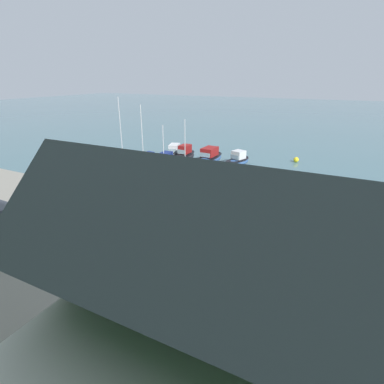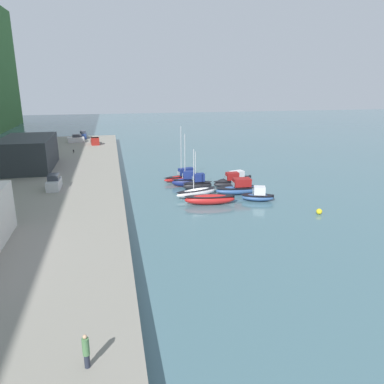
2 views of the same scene
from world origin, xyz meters
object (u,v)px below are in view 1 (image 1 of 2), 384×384
moored_boat_2 (166,165)px  moored_boat_7 (184,156)px  moored_boat_1 (186,173)px  moored_boat_3 (146,165)px  moored_boat_5 (237,160)px  parked_car_3 (3,222)px  moored_boat_4 (125,163)px  moored_boat_8 (174,153)px  mooring_buoy_1 (296,160)px  moored_boat_6 (208,159)px  moored_boat_0 (219,175)px

moored_boat_2 → moored_boat_7: 5.75m
moored_boat_1 → moored_boat_3: 5.92m
moored_boat_5 → parked_car_3: parked_car_3 is taller
moored_boat_4 → moored_boat_7: 8.88m
moored_boat_2 → moored_boat_7: size_ratio=1.07×
moored_boat_8 → mooring_buoy_1: size_ratio=9.38×
moored_boat_1 → moored_boat_3: size_ratio=0.84×
moored_boat_1 → moored_boat_6: size_ratio=0.95×
moored_boat_0 → moored_boat_7: (7.96, -5.72, 0.16)m
moored_boat_2 → moored_boat_3: moored_boat_3 is taller
moored_boat_5 → moored_boat_7: moored_boat_7 is taller
moored_boat_5 → moored_boat_7: 8.02m
moored_boat_0 → moored_boat_1: bearing=21.3°
moored_boat_0 → moored_boat_8: moored_boat_8 is taller
moored_boat_0 → moored_boat_6: (4.08, -5.98, 0.14)m
moored_boat_3 → moored_boat_0: bearing=-160.6°
moored_boat_4 → moored_boat_8: moored_boat_4 is taller
moored_boat_7 → mooring_buoy_1: bearing=-153.8°
moored_boat_3 → moored_boat_5: size_ratio=1.70×
moored_boat_4 → moored_boat_7: moored_boat_4 is taller
moored_boat_2 → moored_boat_4: 6.04m
moored_boat_2 → moored_boat_6: (-3.65, -6.00, -0.10)m
moored_boat_5 → moored_boat_3: bearing=59.7°
moored_boat_2 → mooring_buoy_1: (-14.93, -13.28, -0.62)m
moored_boat_1 → parked_car_3: (3.39, 21.16, 1.81)m
moored_boat_0 → moored_boat_6: 7.24m
moored_boat_8 → moored_boat_4: bearing=54.1°
parked_car_3 → mooring_buoy_1: bearing=158.9°
moored_boat_4 → parked_car_3: moored_boat_4 is taller
moored_boat_8 → mooring_buoy_1: bearing=-179.3°
moored_boat_5 → moored_boat_6: (3.95, 1.48, 0.13)m
moored_boat_0 → parked_car_3: size_ratio=1.80×
moored_boat_7 → parked_car_3: parked_car_3 is taller
moored_boat_2 → mooring_buoy_1: moored_boat_2 is taller
moored_boat_1 → moored_boat_8: bearing=-69.4°
moored_boat_5 → moored_boat_8: 10.64m
moored_boat_8 → moored_boat_7: bearing=130.7°
moored_boat_1 → moored_boat_6: moored_boat_1 is taller
moored_boat_4 → moored_boat_6: bearing=-159.1°
moored_boat_7 → mooring_buoy_1: 16.94m
moored_boat_8 → parked_car_3: bearing=79.2°
moored_boat_3 → moored_boat_4: bearing=9.2°
moored_boat_6 → moored_boat_8: size_ratio=1.07×
parked_car_3 → moored_boat_2: bearing=-177.9°
moored_boat_4 → parked_car_3: (-6.22, 21.15, 1.65)m
moored_boat_6 → mooring_buoy_1: bearing=-144.3°
moored_boat_1 → moored_boat_5: size_ratio=1.42×
moored_boat_3 → moored_boat_4: size_ratio=0.91×
moored_boat_0 → moored_boat_5: moored_boat_5 is taller
moored_boat_0 → parked_car_3: parked_car_3 is taller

